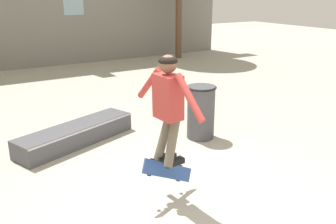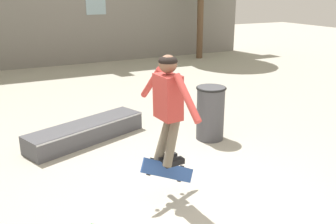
{
  "view_description": "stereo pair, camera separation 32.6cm",
  "coord_description": "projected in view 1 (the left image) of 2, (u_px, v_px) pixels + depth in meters",
  "views": [
    {
      "loc": [
        -2.33,
        -3.33,
        2.54
      ],
      "look_at": [
        -0.18,
        0.24,
        1.17
      ],
      "focal_mm": 40.0,
      "sensor_mm": 36.0,
      "label": 1
    },
    {
      "loc": [
        -2.04,
        -3.49,
        2.54
      ],
      "look_at": [
        -0.18,
        0.24,
        1.17
      ],
      "focal_mm": 40.0,
      "sensor_mm": 36.0,
      "label": 2
    }
  ],
  "objects": [
    {
      "name": "ground_plane",
      "position": [
        191.0,
        204.0,
        4.65
      ],
      "size": [
        40.0,
        40.0,
        0.0
      ],
      "primitive_type": "plane",
      "color": "#B2AD9E"
    },
    {
      "name": "skater",
      "position": [
        168.0,
        101.0,
        4.35
      ],
      "size": [
        0.31,
        1.29,
        1.33
      ],
      "rotation": [
        0.0,
        0.0,
        0.08
      ],
      "color": "#B23833"
    },
    {
      "name": "skateboard_flipping",
      "position": [
        168.0,
        171.0,
        4.68
      ],
      "size": [
        0.83,
        0.25,
        0.56
      ],
      "rotation": [
        0.0,
        0.0,
        0.18
      ],
      "color": "#2D519E"
    },
    {
      "name": "trash_bin",
      "position": [
        201.0,
        111.0,
        6.59
      ],
      "size": [
        0.52,
        0.52,
        0.95
      ],
      "color": "#47474C",
      "rests_on": "ground_plane"
    },
    {
      "name": "skate_ledge",
      "position": [
        76.0,
        134.0,
        6.44
      ],
      "size": [
        2.22,
        1.3,
        0.32
      ],
      "rotation": [
        0.0,
        0.0,
        0.36
      ],
      "color": "#4C4C51",
      "rests_on": "ground_plane"
    }
  ]
}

